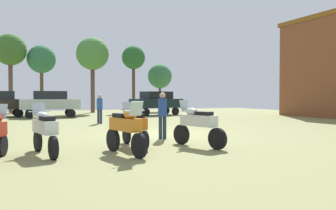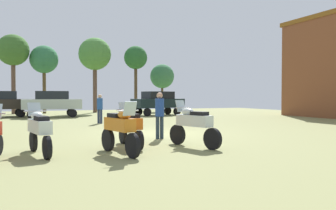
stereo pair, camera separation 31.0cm
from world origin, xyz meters
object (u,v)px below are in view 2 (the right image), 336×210
at_px(car_1, 52,102).
at_px(tree_3, 95,55).
at_px(person_1, 100,107).
at_px(car_2, 158,101).
at_px(motorcycle_1, 39,129).
at_px(motorcycle_2, 193,124).
at_px(motorcycle_6, 130,125).
at_px(tree_4, 136,59).
at_px(tree_5, 13,51).
at_px(tree_6, 44,60).
at_px(person_2, 160,112).
at_px(tree_2, 162,77).
at_px(motorcycle_3, 120,128).

bearing_deg(car_1, tree_3, -33.50).
height_order(car_1, person_1, car_1).
height_order(car_1, car_2, same).
bearing_deg(tree_3, motorcycle_1, -104.62).
bearing_deg(motorcycle_2, car_2, 54.69).
xyz_separation_m(motorcycle_6, tree_4, (7.43, 22.80, 4.65)).
xyz_separation_m(motorcycle_2, motorcycle_6, (-1.86, 0.88, -0.03)).
xyz_separation_m(tree_3, tree_5, (-7.31, -0.14, -0.02)).
distance_m(motorcycle_1, person_1, 10.99).
distance_m(motorcycle_2, car_1, 18.18).
height_order(motorcycle_6, car_2, car_2).
relative_size(motorcycle_6, tree_6, 0.36).
bearing_deg(motorcycle_1, tree_6, 76.29).
bearing_deg(tree_4, car_1, -145.99).
relative_size(motorcycle_1, tree_3, 0.31).
relative_size(person_1, tree_3, 0.24).
bearing_deg(tree_6, motorcycle_1, -93.75).
bearing_deg(tree_3, car_2, -59.92).
bearing_deg(tree_5, person_2, -75.91).
bearing_deg(person_1, motorcycle_2, -46.35).
xyz_separation_m(car_2, tree_2, (3.25, 7.13, 2.52)).
bearing_deg(person_1, car_2, 86.55).
bearing_deg(tree_4, tree_5, 177.30).
bearing_deg(tree_3, tree_5, -178.89).
xyz_separation_m(motorcycle_1, tree_6, (1.58, 24.06, 4.23)).
relative_size(motorcycle_6, person_2, 1.26).
bearing_deg(person_1, tree_4, 103.32).
xyz_separation_m(person_1, tree_4, (6.37, 13.06, 4.35)).
relative_size(motorcycle_2, tree_6, 0.35).
bearing_deg(tree_3, tree_4, -9.64).
height_order(motorcycle_2, motorcycle_3, motorcycle_2).
xyz_separation_m(motorcycle_6, person_2, (1.63, 1.52, 0.33)).
relative_size(car_2, tree_5, 0.64).
height_order(person_1, tree_4, tree_4).
relative_size(motorcycle_2, person_1, 1.27).
xyz_separation_m(person_1, tree_3, (2.41, 13.73, 4.64)).
distance_m(tree_3, tree_4, 4.03).
bearing_deg(car_1, tree_4, -54.16).
height_order(motorcycle_1, car_2, car_2).
height_order(motorcycle_2, motorcycle_6, motorcycle_2).
bearing_deg(motorcycle_1, person_2, 15.05).
xyz_separation_m(motorcycle_1, motorcycle_3, (2.09, -0.83, 0.02)).
bearing_deg(tree_5, tree_6, 4.13).
distance_m(motorcycle_2, tree_4, 24.76).
xyz_separation_m(motorcycle_1, tree_2, (13.47, 24.30, 2.97)).
height_order(motorcycle_2, tree_2, tree_2).
xyz_separation_m(car_1, tree_6, (-0.15, 6.46, 3.78)).
xyz_separation_m(car_2, tree_3, (-3.96, 6.84, 4.48)).
bearing_deg(tree_5, tree_3, 1.11).
bearing_deg(car_2, motorcycle_2, 151.60).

